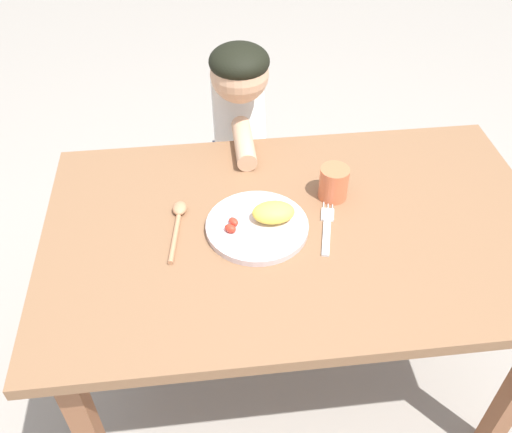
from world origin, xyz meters
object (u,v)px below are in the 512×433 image
drinking_cup (334,183)px  person (239,155)px  spoon (178,220)px  fork (327,227)px  plate (260,222)px

drinking_cup → person: size_ratio=0.09×
spoon → fork: bearing=-91.8°
spoon → drinking_cup: (0.39, 0.05, 0.03)m
drinking_cup → plate: bearing=-154.7°
plate → spoon: (-0.20, 0.04, -0.01)m
plate → drinking_cup: 0.22m
fork → drinking_cup: 0.13m
spoon → person: bearing=-15.2°
spoon → person: size_ratio=0.21×
plate → spoon: bearing=168.8°
fork → spoon: spoon is taller
spoon → person: person is taller
plate → fork: bearing=-7.5°
fork → drinking_cup: size_ratio=2.28×
fork → person: size_ratio=0.21×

